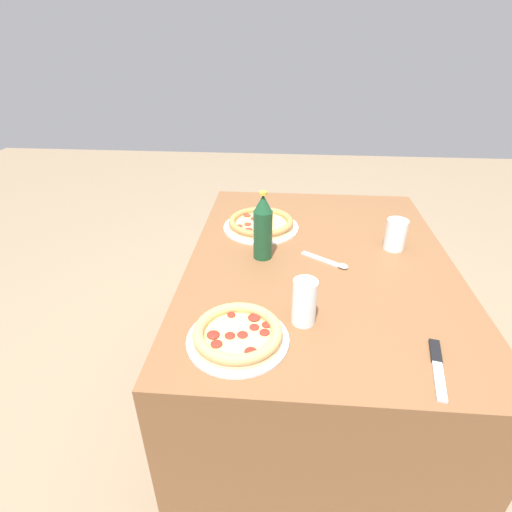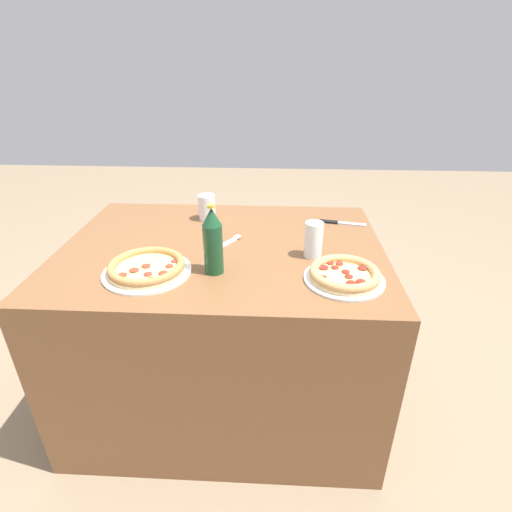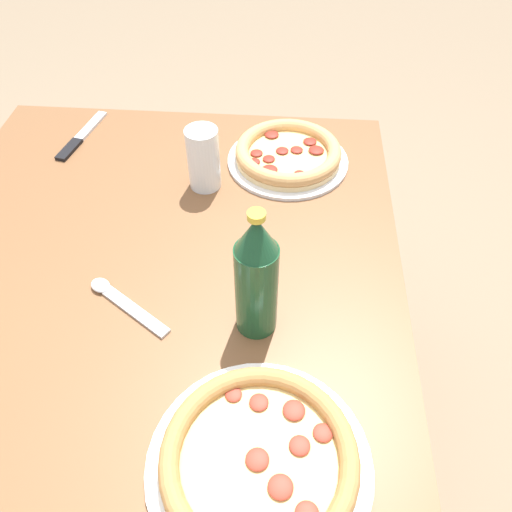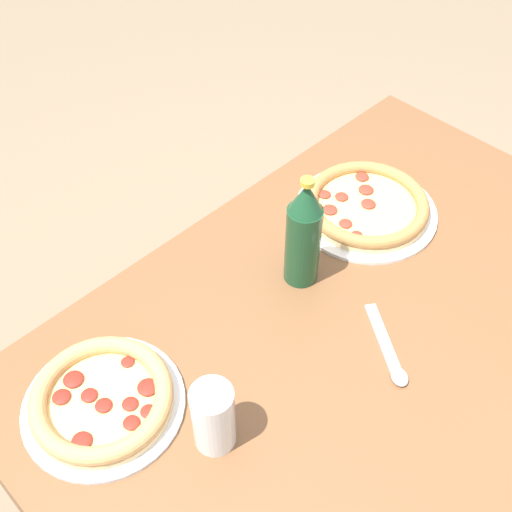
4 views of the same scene
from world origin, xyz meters
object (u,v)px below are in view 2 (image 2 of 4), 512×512
Objects in this scene: pizza_salami at (344,275)px; beer_bottle at (213,241)px; glass_cola at (313,241)px; spoon at (230,241)px; pizza_veggie at (147,268)px; glass_orange_juice at (207,208)px; knife at (340,223)px.

pizza_salami is 1.09× the size of beer_bottle.
pizza_salami is at bearing 175.28° from beer_bottle.
spoon is at bearing -17.69° from glass_cola.
beer_bottle reaches higher than pizza_veggie.
spoon is at bearing -33.51° from pizza_salami.
glass_cola is at bearing 142.71° from glass_orange_juice.
beer_bottle reaches higher than glass_cola.
spoon is (0.46, 0.21, 0.00)m from knife.
pizza_veggie is at bearing 45.32° from spoon.
beer_bottle reaches higher than glass_orange_juice.
pizza_salami is at bearing 83.79° from knife.
glass_orange_juice is at bearing -104.51° from pizza_veggie.
pizza_veggie is 0.36m from spoon.
glass_orange_juice is 0.59m from knife.
pizza_salami is at bearing 136.51° from glass_orange_juice.
pizza_salami reaches higher than pizza_veggie.
pizza_veggie is at bearing -1.23° from pizza_salami.
glass_cola reaches higher than spoon.
spoon is (0.41, -0.27, -0.02)m from pizza_salami.
pizza_salami is 1.32× the size of knife.
knife is 0.51m from spoon.
knife is at bearing 177.89° from glass_orange_juice.
glass_cola reaches higher than knife.
glass_orange_juice is at bearing -2.11° from knife.
pizza_salami is at bearing 118.25° from glass_cola.
glass_orange_juice is (0.53, -0.51, 0.03)m from pizza_salami.
glass_cola is at bearing 162.31° from spoon.
pizza_salami is 0.45m from beer_bottle.
glass_orange_juice is 0.56m from glass_cola.
glass_cola reaches higher than pizza_salami.
glass_orange_juice reaches higher than spoon.
glass_cola is 0.35m from knife.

